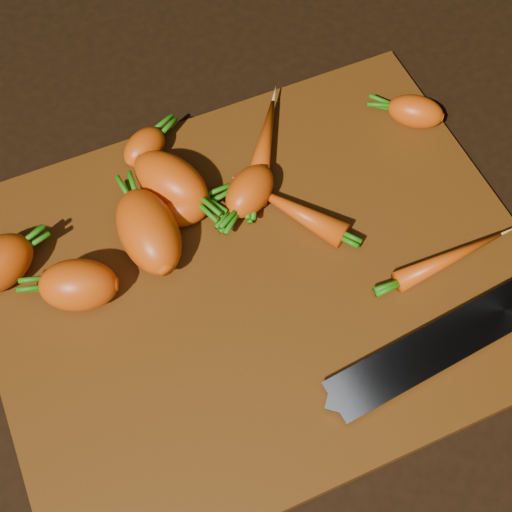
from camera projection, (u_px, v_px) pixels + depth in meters
name	position (u px, v px, depth m)	size (l,w,h in m)	color
ground	(260.00, 282.00, 0.68)	(2.00, 2.00, 0.01)	black
cutting_board	(260.00, 277.00, 0.67)	(0.50, 0.40, 0.01)	brown
carrot_1	(78.00, 285.00, 0.63)	(0.07, 0.05, 0.05)	#CB470C
carrot_2	(171.00, 181.00, 0.68)	(0.08, 0.05, 0.05)	#CB470C
carrot_3	(149.00, 231.00, 0.65)	(0.09, 0.05, 0.05)	#CB470C
carrot_4	(250.00, 191.00, 0.68)	(0.06, 0.04, 0.04)	#CB470C
carrot_5	(144.00, 147.00, 0.71)	(0.05, 0.03, 0.03)	#CB470C
carrot_6	(415.00, 112.00, 0.74)	(0.06, 0.03, 0.03)	#CB470C
carrot_7	(264.00, 149.00, 0.72)	(0.13, 0.03, 0.03)	#CB470C
carrot_8	(450.00, 258.00, 0.66)	(0.12, 0.02, 0.02)	#CB470C
carrot_9	(297.00, 212.00, 0.68)	(0.10, 0.03, 0.03)	#CB470C
carrot_10	(186.00, 208.00, 0.68)	(0.05, 0.03, 0.03)	#CB470C
knife	(464.00, 332.00, 0.62)	(0.37, 0.06, 0.02)	gray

